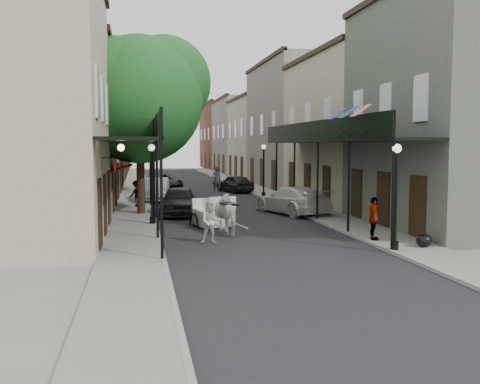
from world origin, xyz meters
name	(u,v)px	position (x,y,z in m)	size (l,w,h in m)	color
ground	(268,247)	(0.00, 0.00, 0.00)	(140.00, 140.00, 0.00)	gray
road	(204,196)	(0.00, 20.00, 0.01)	(8.00, 90.00, 0.01)	black
sidewalk_left	(135,197)	(-5.00, 20.00, 0.06)	(2.20, 90.00, 0.12)	gray
sidewalk_right	(269,195)	(5.00, 20.00, 0.06)	(2.20, 90.00, 0.12)	gray
building_row_left	(93,129)	(-8.60, 30.00, 5.25)	(5.00, 80.00, 10.50)	#BFB499
building_row_right	(281,130)	(8.60, 30.00, 5.25)	(5.00, 80.00, 10.50)	slate
gallery_left	(136,140)	(-4.79, 6.98, 4.05)	(2.20, 18.05, 4.88)	black
gallery_right	(326,140)	(4.79, 6.98, 4.05)	(2.20, 18.05, 4.88)	black
tree_near	(147,95)	(-4.20, 10.18, 6.49)	(7.31, 6.80, 9.63)	#382619
tree_far	(144,119)	(-4.25, 24.18, 5.84)	(6.45, 6.00, 8.61)	#382619
lamppost_right_near	(396,195)	(4.10, -2.00, 2.05)	(0.32, 0.32, 3.71)	black
lamppost_left	(152,182)	(-4.10, 6.00, 2.05)	(0.32, 0.32, 3.71)	black
lamppost_right_far	(264,170)	(4.10, 18.00, 2.05)	(0.32, 0.32, 3.71)	black
horse	(230,214)	(-0.91, 3.04, 0.85)	(0.91, 2.01, 1.69)	beige
carriage	(210,202)	(-1.43, 5.63, 1.10)	(2.01, 2.73, 2.83)	black
pedestrian_walking	(211,222)	(-2.00, 1.06, 0.84)	(0.82, 0.64, 1.68)	beige
pedestrian_sidewalk_left	(137,194)	(-4.84, 13.23, 0.90)	(1.01, 0.58, 1.57)	gray
pedestrian_sidewalk_right	(374,219)	(4.20, -0.07, 0.96)	(0.98, 0.41, 1.68)	gray
car_left_near	(179,201)	(-2.60, 9.70, 0.78)	(1.85, 4.60, 1.57)	black
car_left_mid	(155,190)	(-3.60, 17.25, 0.79)	(1.67, 4.79, 1.58)	gray
car_left_far	(164,182)	(-2.60, 26.61, 0.68)	(2.26, 4.91, 1.36)	black
car_right_near	(292,200)	(3.59, 9.00, 0.77)	(2.15, 5.29, 1.53)	silver
car_right_far	(235,183)	(2.94, 23.13, 0.72)	(1.69, 4.20, 1.43)	black
trash_bags	(424,240)	(5.49, -1.58, 0.34)	(0.83, 0.98, 0.48)	black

